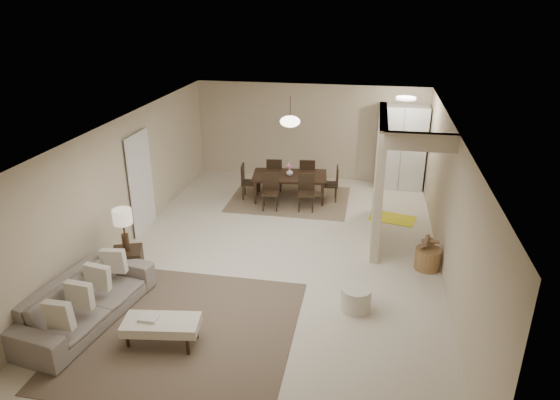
% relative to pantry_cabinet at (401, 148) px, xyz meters
% --- Properties ---
extents(floor, '(9.00, 9.00, 0.00)m').
position_rel_pantry_cabinet_xyz_m(floor, '(-2.35, -4.15, -1.05)').
color(floor, beige).
rests_on(floor, ground).
extents(ceiling, '(9.00, 9.00, 0.00)m').
position_rel_pantry_cabinet_xyz_m(ceiling, '(-2.35, -4.15, 1.45)').
color(ceiling, white).
rests_on(ceiling, back_wall).
extents(back_wall, '(6.00, 0.00, 6.00)m').
position_rel_pantry_cabinet_xyz_m(back_wall, '(-2.35, 0.35, 0.20)').
color(back_wall, '#C6B496').
rests_on(back_wall, floor).
extents(left_wall, '(0.00, 9.00, 9.00)m').
position_rel_pantry_cabinet_xyz_m(left_wall, '(-5.35, -4.15, 0.20)').
color(left_wall, '#C6B496').
rests_on(left_wall, floor).
extents(right_wall, '(0.00, 9.00, 9.00)m').
position_rel_pantry_cabinet_xyz_m(right_wall, '(0.65, -4.15, 0.20)').
color(right_wall, '#C6B496').
rests_on(right_wall, floor).
extents(partition, '(0.15, 2.50, 2.50)m').
position_rel_pantry_cabinet_xyz_m(partition, '(-0.55, -2.90, 0.20)').
color(partition, '#C6B496').
rests_on(partition, floor).
extents(doorway, '(0.04, 0.90, 2.04)m').
position_rel_pantry_cabinet_xyz_m(doorway, '(-5.32, -3.55, -0.03)').
color(doorway, black).
rests_on(doorway, floor).
extents(pantry_cabinet, '(1.20, 0.55, 2.10)m').
position_rel_pantry_cabinet_xyz_m(pantry_cabinet, '(0.00, 0.00, 0.00)').
color(pantry_cabinet, white).
rests_on(pantry_cabinet, floor).
extents(flush_light, '(0.44, 0.44, 0.05)m').
position_rel_pantry_cabinet_xyz_m(flush_light, '(-0.05, -0.95, 1.41)').
color(flush_light, white).
rests_on(flush_light, ceiling).
extents(living_rug, '(3.20, 3.20, 0.01)m').
position_rel_pantry_cabinet_xyz_m(living_rug, '(-3.26, -6.71, -1.04)').
color(living_rug, brown).
rests_on(living_rug, floor).
extents(sofa, '(2.47, 1.27, 0.69)m').
position_rel_pantry_cabinet_xyz_m(sofa, '(-4.80, -6.71, -0.71)').
color(sofa, gray).
rests_on(sofa, floor).
extents(ottoman_bench, '(1.12, 0.63, 0.38)m').
position_rel_pantry_cabinet_xyz_m(ottoman_bench, '(-3.46, -7.01, -0.75)').
color(ottoman_bench, '#ECE6CD').
rests_on(ottoman_bench, living_rug).
extents(side_table, '(0.62, 0.62, 0.53)m').
position_rel_pantry_cabinet_xyz_m(side_table, '(-4.75, -5.42, -0.78)').
color(side_table, black).
rests_on(side_table, floor).
extents(table_lamp, '(0.32, 0.32, 0.76)m').
position_rel_pantry_cabinet_xyz_m(table_lamp, '(-4.75, -5.42, 0.05)').
color(table_lamp, '#422D1C').
rests_on(table_lamp, side_table).
extents(round_pouf, '(0.49, 0.49, 0.38)m').
position_rel_pantry_cabinet_xyz_m(round_pouf, '(-0.81, -5.67, -0.86)').
color(round_pouf, '#ECE6CD').
rests_on(round_pouf, floor).
extents(wicker_basket, '(0.54, 0.54, 0.39)m').
position_rel_pantry_cabinet_xyz_m(wicker_basket, '(0.40, -4.15, -0.86)').
color(wicker_basket, brown).
rests_on(wicker_basket, floor).
extents(dining_rug, '(2.80, 2.10, 0.01)m').
position_rel_pantry_cabinet_xyz_m(dining_rug, '(-2.59, -1.37, -1.04)').
color(dining_rug, brown).
rests_on(dining_rug, floor).
extents(dining_table, '(1.85, 1.17, 0.62)m').
position_rel_pantry_cabinet_xyz_m(dining_table, '(-2.59, -1.37, -0.74)').
color(dining_table, black).
rests_on(dining_table, dining_rug).
extents(dining_chairs, '(2.32, 1.78, 0.85)m').
position_rel_pantry_cabinet_xyz_m(dining_chairs, '(-2.59, -1.37, -0.62)').
color(dining_chairs, black).
rests_on(dining_chairs, dining_rug).
extents(vase, '(0.22, 0.22, 0.17)m').
position_rel_pantry_cabinet_xyz_m(vase, '(-2.59, -1.37, -0.35)').
color(vase, white).
rests_on(vase, dining_table).
extents(yellow_mat, '(1.09, 0.81, 0.01)m').
position_rel_pantry_cabinet_xyz_m(yellow_mat, '(-0.17, -2.05, -1.04)').
color(yellow_mat, yellow).
rests_on(yellow_mat, floor).
extents(pendant_light, '(0.46, 0.46, 0.71)m').
position_rel_pantry_cabinet_xyz_m(pendant_light, '(-2.59, -1.37, 0.87)').
color(pendant_light, '#422D1C').
rests_on(pendant_light, ceiling).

